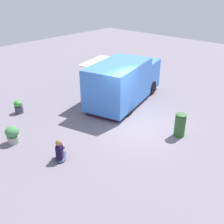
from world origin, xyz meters
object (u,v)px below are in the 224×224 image
at_px(person_customer, 60,151).
at_px(planter_flowering_near, 19,106).
at_px(food_truck, 124,82).
at_px(trash_bin, 180,125).
at_px(planter_flowering_side, 12,134).

height_order(person_customer, planter_flowering_near, person_customer).
bearing_deg(food_truck, person_customer, -73.44).
bearing_deg(person_customer, planter_flowering_near, 166.90).
distance_m(person_customer, trash_bin, 5.08).
bearing_deg(trash_bin, person_customer, -118.19).
xyz_separation_m(planter_flowering_near, planter_flowering_side, (2.31, -1.63, 0.05)).
distance_m(food_truck, planter_flowering_side, 6.31).
distance_m(food_truck, trash_bin, 4.30).
bearing_deg(trash_bin, planter_flowering_near, -154.39).
height_order(food_truck, planter_flowering_near, food_truck).
relative_size(person_customer, planter_flowering_side, 1.18).
relative_size(person_customer, trash_bin, 0.84).
distance_m(person_customer, planter_flowering_side, 2.42).
distance_m(food_truck, planter_flowering_near, 5.53).
height_order(planter_flowering_near, planter_flowering_side, planter_flowering_side).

